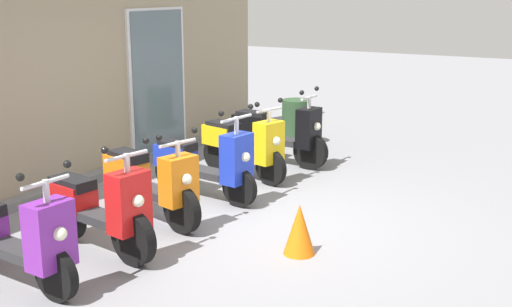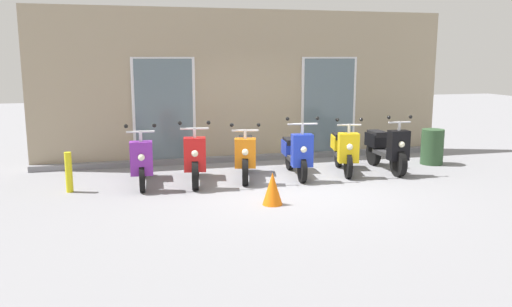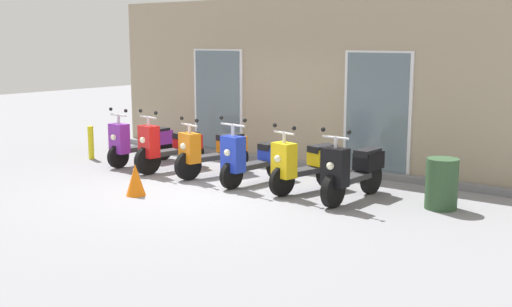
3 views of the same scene
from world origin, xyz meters
TOP-DOWN VIEW (x-y plane):
  - ground_plane at (0.00, 0.00)m, footprint 40.00×40.00m
  - storefront_facade at (-0.00, 2.89)m, footprint 9.32×0.50m
  - scooter_purple at (-2.46, 0.97)m, footprint 0.54×1.63m
  - scooter_red at (-1.52, 0.83)m, footprint 0.61×1.59m
  - scooter_orange at (-0.54, 0.96)m, footprint 0.70×1.59m
  - scooter_blue at (0.46, 0.90)m, footprint 0.62×1.62m
  - scooter_yellow at (1.49, 0.95)m, footprint 0.68×1.52m
  - scooter_black at (2.40, 0.90)m, footprint 0.52×1.67m
  - trash_bin at (3.70, 1.25)m, footprint 0.48×0.48m
  - traffic_cone at (-0.56, -0.92)m, footprint 0.32×0.32m
  - curb_bollard at (-3.72, 0.73)m, footprint 0.12×0.12m

SIDE VIEW (x-z plane):
  - ground_plane at x=0.00m, z-range 0.00..0.00m
  - traffic_cone at x=-0.56m, z-range 0.00..0.52m
  - curb_bollard at x=-3.72m, z-range 0.00..0.70m
  - trash_bin at x=3.70m, z-range 0.00..0.76m
  - scooter_purple at x=-2.46m, z-range -0.13..1.06m
  - scooter_blue at x=0.46m, z-range -0.15..1.08m
  - scooter_orange at x=-0.54m, z-range -0.10..1.03m
  - scooter_red at x=-1.52m, z-range -0.14..1.07m
  - scooter_black at x=2.40m, z-range -0.12..1.07m
  - scooter_yellow at x=1.49m, z-range -0.10..1.07m
  - storefront_facade at x=0.00m, z-range -0.06..3.27m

